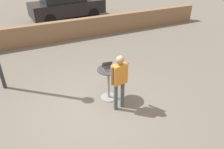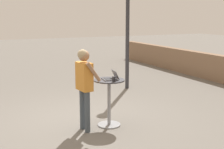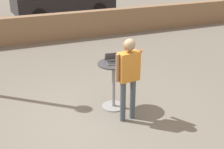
% 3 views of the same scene
% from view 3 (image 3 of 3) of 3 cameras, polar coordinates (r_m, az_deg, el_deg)
% --- Properties ---
extents(ground_plane, '(50.00, 50.00, 0.00)m').
position_cam_3_polar(ground_plane, '(6.29, -3.18, -8.39)').
color(ground_plane, slate).
extents(pavement_kerb, '(17.16, 0.35, 0.94)m').
position_cam_3_polar(pavement_kerb, '(11.37, -13.01, 8.22)').
color(pavement_kerb, '#84664C').
rests_on(pavement_kerb, ground_plane).
extents(cafe_table, '(0.66, 0.66, 1.01)m').
position_cam_3_polar(cafe_table, '(6.50, 0.29, -1.19)').
color(cafe_table, gray).
rests_on(cafe_table, ground_plane).
extents(laptop, '(0.35, 0.36, 0.19)m').
position_cam_3_polar(laptop, '(6.36, 0.24, 2.54)').
color(laptop, '#515156').
rests_on(laptop, cafe_table).
extents(coffee_mug, '(0.11, 0.07, 0.10)m').
position_cam_3_polar(coffee_mug, '(6.42, 2.10, 2.82)').
color(coffee_mug, '#232328').
rests_on(coffee_mug, cafe_table).
extents(standing_person, '(0.55, 0.40, 1.68)m').
position_cam_3_polar(standing_person, '(5.86, 3.03, 0.87)').
color(standing_person, '#424C56').
rests_on(standing_person, ground_plane).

